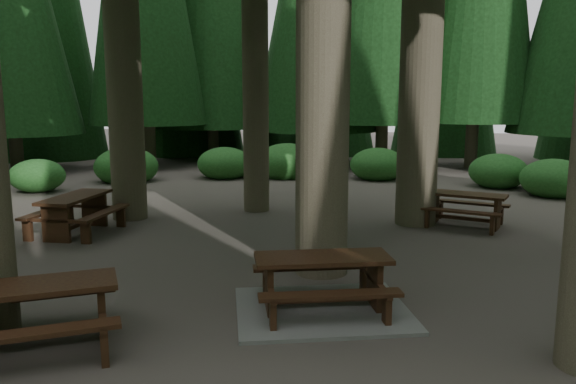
% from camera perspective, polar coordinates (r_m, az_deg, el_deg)
% --- Properties ---
extents(ground, '(80.00, 80.00, 0.00)m').
position_cam_1_polar(ground, '(9.20, -1.79, -8.21)').
color(ground, '#4C463E').
rests_on(ground, ground).
extents(picnic_table_a, '(2.71, 2.45, 0.76)m').
position_cam_1_polar(picnic_table_a, '(7.54, 3.50, -10.21)').
color(picnic_table_a, gray).
rests_on(picnic_table_a, ground).
extents(picnic_table_b, '(1.55, 1.90, 0.81)m').
position_cam_1_polar(picnic_table_b, '(12.48, -20.75, -1.58)').
color(picnic_table_b, black).
rests_on(picnic_table_b, ground).
extents(picnic_table_d, '(2.04, 1.83, 0.73)m').
position_cam_1_polar(picnic_table_d, '(12.99, 17.58, -1.20)').
color(picnic_table_d, black).
rests_on(picnic_table_d, ground).
extents(picnic_table_e, '(2.29, 2.17, 0.78)m').
position_cam_1_polar(picnic_table_e, '(6.93, -24.52, -10.59)').
color(picnic_table_e, black).
rests_on(picnic_table_e, ground).
extents(shrub_ring, '(23.86, 24.64, 1.49)m').
position_cam_1_polar(shrub_ring, '(9.68, 3.27, -4.87)').
color(shrub_ring, '#235F20').
rests_on(shrub_ring, ground).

